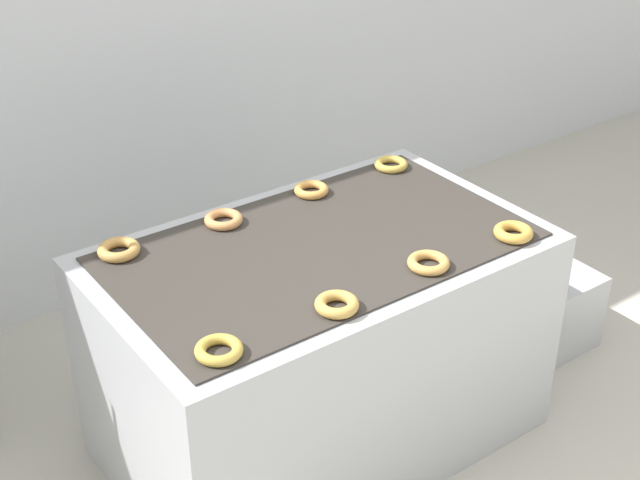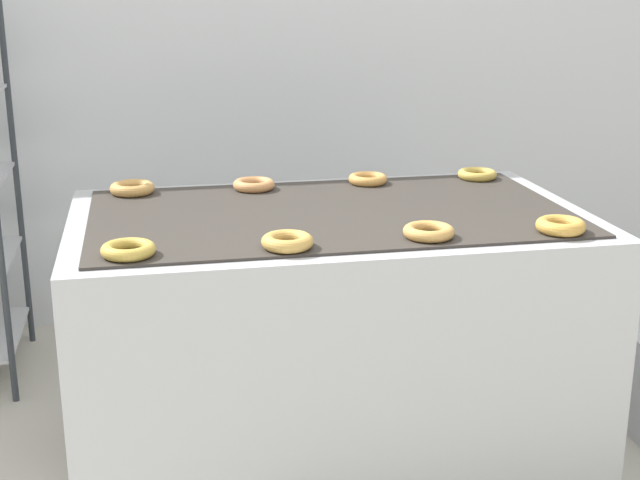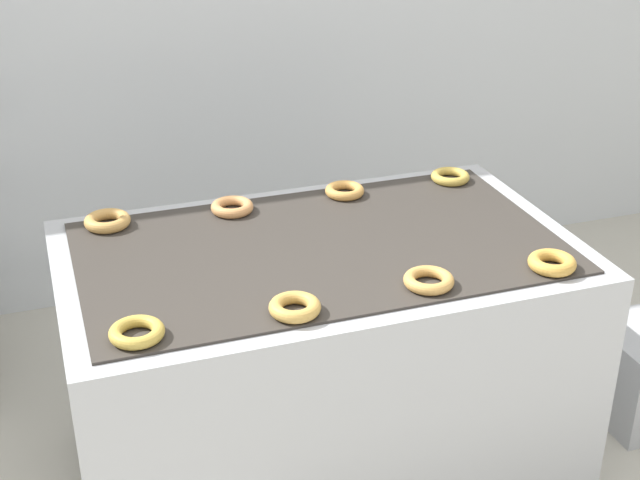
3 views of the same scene
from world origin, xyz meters
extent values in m
cube|color=#B7BABF|center=(0.00, 0.71, 0.41)|extent=(1.51, 0.91, 0.83)
cube|color=#38332D|center=(0.00, 0.71, 0.83)|extent=(1.39, 0.80, 0.01)
cube|color=#262628|center=(0.42, 0.29, 0.58)|extent=(0.12, 0.07, 0.10)
cube|color=#B7BABF|center=(1.18, 0.63, 0.17)|extent=(0.29, 0.35, 0.34)
torus|color=gold|center=(-0.58, 0.38, 0.85)|extent=(0.14, 0.14, 0.03)
torus|color=gold|center=(-0.18, 0.37, 0.85)|extent=(0.13, 0.13, 0.03)
torus|color=#D79E50|center=(0.20, 0.39, 0.85)|extent=(0.14, 0.14, 0.03)
torus|color=gold|center=(0.56, 0.37, 0.86)|extent=(0.13, 0.13, 0.04)
torus|color=tan|center=(-0.57, 1.04, 0.85)|extent=(0.14, 0.14, 0.04)
torus|color=tan|center=(-0.18, 1.03, 0.85)|extent=(0.13, 0.13, 0.03)
torus|color=#D99A4B|center=(0.20, 1.04, 0.85)|extent=(0.13, 0.13, 0.03)
torus|color=gold|center=(0.58, 1.03, 0.85)|extent=(0.13, 0.13, 0.03)
camera|label=1|loc=(-1.51, -1.38, 2.33)|focal=50.00mm
camera|label=2|loc=(-0.53, -1.77, 1.50)|focal=50.00mm
camera|label=3|loc=(-0.75, -1.49, 2.00)|focal=50.00mm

